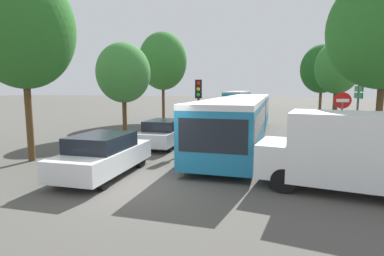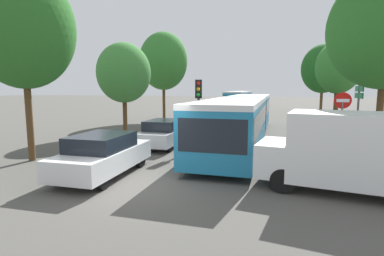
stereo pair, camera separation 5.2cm
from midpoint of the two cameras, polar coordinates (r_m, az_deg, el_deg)
The scene contains 17 objects.
ground_plane at distance 9.63m, azimuth -8.67°, elevation -10.60°, with size 200.00×200.00×0.00m, color #4F4C47.
articulated_bus at distance 17.43m, azimuth 9.65°, elevation 2.36°, with size 2.57×16.73×2.48m.
city_bus_rear at distance 47.19m, azimuth 8.92°, elevation 5.65°, with size 3.08×11.70×2.50m.
queued_car_white at distance 10.73m, azimuth -16.44°, elevation -4.88°, with size 1.85×4.19×1.44m.
queued_car_silver at distance 15.48m, azimuth -5.24°, elevation -0.96°, with size 1.76×4.00×1.38m.
queued_car_red at distance 21.42m, azimuth 0.45°, elevation 1.50°, with size 1.80×4.09×1.41m.
queued_car_green at distance 27.31m, azimuth 3.78°, elevation 2.74°, with size 1.72×3.91×1.35m.
queued_car_graphite at distance 33.26m, azimuth 5.69°, elevation 3.73°, with size 1.91×4.34×1.50m.
white_van at distance 9.70m, azimuth 28.92°, elevation -3.78°, with size 5.23×2.67×2.31m.
traffic_light at distance 14.64m, azimuth 1.36°, elevation 5.67°, with size 0.36×0.38×3.40m.
no_entry_sign at distance 14.37m, azimuth 26.74°, elevation 2.33°, with size 0.70×0.08×2.82m.
direction_sign_post at distance 17.35m, azimuth 29.26°, elevation 5.24°, with size 0.10×1.40×3.60m.
tree_left_near at distance 14.07m, azimuth -29.42°, elevation 16.17°, with size 3.97×3.97×7.70m.
tree_left_mid at distance 20.04m, azimuth -12.55°, elevation 9.92°, with size 3.44×3.44×5.88m.
tree_left_far at distance 27.57m, azimuth -5.41°, elevation 12.55°, with size 4.30×4.30×7.95m.
tree_right_mid at distance 28.17m, azimuth 26.13°, elevation 10.29°, with size 3.62×3.62×6.89m.
tree_right_far at distance 36.72m, azimuth 23.81°, elevation 10.07°, with size 4.63×4.63×7.78m.
Camera 2 is at (3.86, -8.30, 3.00)m, focal length 28.00 mm.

